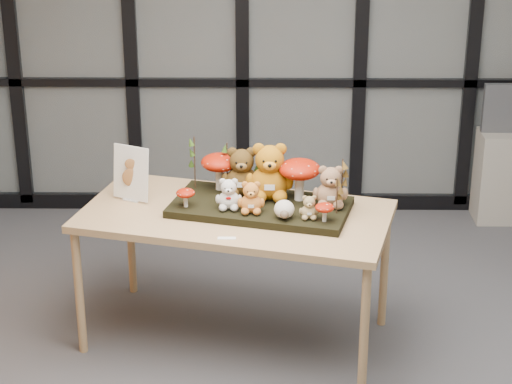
{
  "coord_description": "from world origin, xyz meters",
  "views": [
    {
      "loc": [
        -0.28,
        -4.45,
        2.93
      ],
      "look_at": [
        -0.33,
        0.41,
        0.97
      ],
      "focal_mm": 65.0,
      "sensor_mm": 36.0,
      "label": 1
    }
  ],
  "objects_px": {
    "plush_cream_hedgehog": "(284,208)",
    "mushroom_front_right": "(325,211)",
    "bear_tan_back": "(330,184)",
    "mushroom_front_left": "(186,197)",
    "bear_pooh_yellow": "(270,168)",
    "bear_white_bow": "(229,192)",
    "mushroom_back_right": "(299,178)",
    "mushroom_back_left": "(220,170)",
    "cabinet": "(511,176)",
    "bear_brown_medium": "(242,168)",
    "display_table": "(235,223)",
    "bear_beige_small": "(309,206)",
    "bear_small_yellow": "(251,195)",
    "sign_holder": "(131,175)",
    "diorama_tray": "(260,207)"
  },
  "relations": [
    {
      "from": "bear_tan_back",
      "to": "mushroom_back_right",
      "type": "xyz_separation_m",
      "value": [
        -0.17,
        0.09,
        0.0
      ]
    },
    {
      "from": "diorama_tray",
      "to": "bear_pooh_yellow",
      "type": "bearing_deg",
      "value": 75.75
    },
    {
      "from": "plush_cream_hedgehog",
      "to": "mushroom_back_left",
      "type": "bearing_deg",
      "value": 146.21
    },
    {
      "from": "bear_beige_small",
      "to": "mushroom_back_left",
      "type": "bearing_deg",
      "value": 154.92
    },
    {
      "from": "bear_brown_medium",
      "to": "bear_tan_back",
      "type": "relative_size",
      "value": 1.2
    },
    {
      "from": "cabinet",
      "to": "mushroom_back_left",
      "type": "bearing_deg",
      "value": -144.32
    },
    {
      "from": "bear_white_bow",
      "to": "cabinet",
      "type": "height_order",
      "value": "bear_white_bow"
    },
    {
      "from": "sign_holder",
      "to": "bear_white_bow",
      "type": "bearing_deg",
      "value": 4.92
    },
    {
      "from": "display_table",
      "to": "bear_beige_small",
      "type": "distance_m",
      "value": 0.49
    },
    {
      "from": "bear_pooh_yellow",
      "to": "mushroom_front_left",
      "type": "xyz_separation_m",
      "value": [
        -0.48,
        -0.14,
        -0.12
      ]
    },
    {
      "from": "bear_beige_small",
      "to": "bear_tan_back",
      "type": "bearing_deg",
      "value": 69.67
    },
    {
      "from": "diorama_tray",
      "to": "bear_white_bow",
      "type": "relative_size",
      "value": 5.07
    },
    {
      "from": "bear_pooh_yellow",
      "to": "cabinet",
      "type": "distance_m",
      "value": 2.63
    },
    {
      "from": "sign_holder",
      "to": "bear_pooh_yellow",
      "type": "bearing_deg",
      "value": 21.58
    },
    {
      "from": "plush_cream_hedgehog",
      "to": "mushroom_front_right",
      "type": "relative_size",
      "value": 0.97
    },
    {
      "from": "mushroom_front_left",
      "to": "cabinet",
      "type": "height_order",
      "value": "mushroom_front_left"
    },
    {
      "from": "bear_small_yellow",
      "to": "sign_holder",
      "type": "height_order",
      "value": "sign_holder"
    },
    {
      "from": "bear_white_bow",
      "to": "plush_cream_hedgehog",
      "type": "distance_m",
      "value": 0.34
    },
    {
      "from": "bear_pooh_yellow",
      "to": "mushroom_back_left",
      "type": "distance_m",
      "value": 0.33
    },
    {
      "from": "bear_tan_back",
      "to": "plush_cream_hedgehog",
      "type": "xyz_separation_m",
      "value": [
        -0.27,
        -0.18,
        -0.08
      ]
    },
    {
      "from": "mushroom_back_left",
      "to": "cabinet",
      "type": "distance_m",
      "value": 2.76
    },
    {
      "from": "display_table",
      "to": "bear_pooh_yellow",
      "type": "bearing_deg",
      "value": 47.21
    },
    {
      "from": "bear_pooh_yellow",
      "to": "mushroom_back_left",
      "type": "bearing_deg",
      "value": 171.16
    },
    {
      "from": "mushroom_back_left",
      "to": "mushroom_front_right",
      "type": "height_order",
      "value": "mushroom_back_left"
    },
    {
      "from": "bear_white_bow",
      "to": "bear_beige_small",
      "type": "height_order",
      "value": "bear_white_bow"
    },
    {
      "from": "plush_cream_hedgehog",
      "to": "mushroom_back_right",
      "type": "relative_size",
      "value": 0.42
    },
    {
      "from": "diorama_tray",
      "to": "display_table",
      "type": "bearing_deg",
      "value": -153.43
    },
    {
      "from": "mushroom_back_right",
      "to": "bear_small_yellow",
      "type": "bearing_deg",
      "value": -146.49
    },
    {
      "from": "bear_brown_medium",
      "to": "sign_holder",
      "type": "height_order",
      "value": "bear_brown_medium"
    },
    {
      "from": "bear_tan_back",
      "to": "mushroom_back_left",
      "type": "relative_size",
      "value": 1.09
    },
    {
      "from": "bear_tan_back",
      "to": "bear_small_yellow",
      "type": "xyz_separation_m",
      "value": [
        -0.45,
        -0.1,
        -0.03
      ]
    },
    {
      "from": "bear_brown_medium",
      "to": "mushroom_back_right",
      "type": "bearing_deg",
      "value": -0.33
    },
    {
      "from": "sign_holder",
      "to": "bear_beige_small",
      "type": "bearing_deg",
      "value": 6.57
    },
    {
      "from": "display_table",
      "to": "cabinet",
      "type": "distance_m",
      "value": 2.8
    },
    {
      "from": "plush_cream_hedgehog",
      "to": "sign_holder",
      "type": "xyz_separation_m",
      "value": [
        -0.9,
        0.35,
        0.06
      ]
    },
    {
      "from": "mushroom_back_right",
      "to": "mushroom_front_right",
      "type": "relative_size",
      "value": 2.31
    },
    {
      "from": "display_table",
      "to": "cabinet",
      "type": "relative_size",
      "value": 2.7
    },
    {
      "from": "mushroom_back_right",
      "to": "sign_holder",
      "type": "xyz_separation_m",
      "value": [
        -0.99,
        0.09,
        -0.02
      ]
    },
    {
      "from": "bear_pooh_yellow",
      "to": "bear_tan_back",
      "type": "xyz_separation_m",
      "value": [
        0.35,
        -0.12,
        -0.05
      ]
    },
    {
      "from": "mushroom_back_left",
      "to": "mushroom_front_left",
      "type": "distance_m",
      "value": 0.33
    },
    {
      "from": "bear_brown_medium",
      "to": "bear_tan_back",
      "type": "bearing_deg",
      "value": -4.3
    },
    {
      "from": "diorama_tray",
      "to": "bear_small_yellow",
      "type": "height_order",
      "value": "bear_small_yellow"
    },
    {
      "from": "bear_tan_back",
      "to": "mushroom_front_left",
      "type": "distance_m",
      "value": 0.83
    },
    {
      "from": "bear_pooh_yellow",
      "to": "bear_small_yellow",
      "type": "distance_m",
      "value": 0.25
    },
    {
      "from": "bear_brown_medium",
      "to": "bear_tan_back",
      "type": "height_order",
      "value": "bear_brown_medium"
    },
    {
      "from": "mushroom_back_left",
      "to": "bear_beige_small",
      "type": "bearing_deg",
      "value": -39.72
    },
    {
      "from": "mushroom_back_right",
      "to": "mushroom_front_right",
      "type": "bearing_deg",
      "value": -67.62
    },
    {
      "from": "diorama_tray",
      "to": "mushroom_back_left",
      "type": "bearing_deg",
      "value": 152.08
    },
    {
      "from": "bear_pooh_yellow",
      "to": "bear_white_bow",
      "type": "relative_size",
      "value": 1.85
    },
    {
      "from": "bear_tan_back",
      "to": "bear_beige_small",
      "type": "xyz_separation_m",
      "value": [
        -0.13,
        -0.18,
        -0.06
      ]
    }
  ]
}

